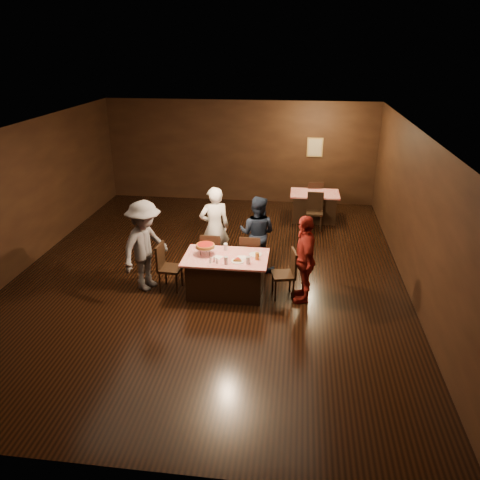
{
  "coord_description": "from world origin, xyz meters",
  "views": [
    {
      "loc": [
        1.73,
        -8.72,
        4.53
      ],
      "look_at": [
        0.69,
        -0.49,
        1.0
      ],
      "focal_mm": 35.0,
      "sensor_mm": 36.0,
      "label": 1
    }
  ],
  "objects_px": {
    "diner_grey_knit": "(145,246)",
    "diner_red_shirt": "(304,259)",
    "chair_end_right": "(283,274)",
    "glass_back": "(226,247)",
    "chair_back_near": "(315,212)",
    "glass_front_right": "(248,260)",
    "chair_far_left": "(213,253)",
    "diner_white_jacket": "(215,227)",
    "plate_empty": "(255,255)",
    "pizza_stand": "(205,246)",
    "chair_end_left": "(170,267)",
    "glass_amber": "(257,256)",
    "chair_far_right": "(251,255)",
    "main_table": "(226,275)",
    "back_table": "(314,206)",
    "glass_front_left": "(226,260)",
    "chair_back_far": "(314,197)",
    "diner_navy_hoodie": "(257,233)"
  },
  "relations": [
    {
      "from": "diner_red_shirt",
      "to": "glass_front_right",
      "type": "height_order",
      "value": "diner_red_shirt"
    },
    {
      "from": "chair_back_near",
      "to": "glass_front_right",
      "type": "xyz_separation_m",
      "value": [
        -1.31,
        -3.86,
        0.37
      ]
    },
    {
      "from": "main_table",
      "to": "chair_back_far",
      "type": "bearing_deg",
      "value": 70.23
    },
    {
      "from": "diner_white_jacket",
      "to": "chair_end_right",
      "type": "bearing_deg",
      "value": 119.52
    },
    {
      "from": "pizza_stand",
      "to": "diner_red_shirt",
      "type": "bearing_deg",
      "value": -3.46
    },
    {
      "from": "main_table",
      "to": "glass_back",
      "type": "relative_size",
      "value": 11.43
    },
    {
      "from": "diner_grey_knit",
      "to": "diner_red_shirt",
      "type": "height_order",
      "value": "diner_grey_knit"
    },
    {
      "from": "chair_end_right",
      "to": "chair_back_far",
      "type": "bearing_deg",
      "value": 160.11
    },
    {
      "from": "diner_grey_knit",
      "to": "pizza_stand",
      "type": "height_order",
      "value": "diner_grey_knit"
    },
    {
      "from": "chair_far_left",
      "to": "diner_red_shirt",
      "type": "bearing_deg",
      "value": 158.22
    },
    {
      "from": "diner_white_jacket",
      "to": "glass_back",
      "type": "xyz_separation_m",
      "value": [
        0.37,
        -0.87,
        -0.05
      ]
    },
    {
      "from": "diner_grey_knit",
      "to": "chair_back_near",
      "type": "bearing_deg",
      "value": -19.91
    },
    {
      "from": "chair_back_near",
      "to": "diner_white_jacket",
      "type": "relative_size",
      "value": 0.53
    },
    {
      "from": "glass_amber",
      "to": "diner_red_shirt",
      "type": "bearing_deg",
      "value": -0.88
    },
    {
      "from": "chair_back_near",
      "to": "chair_back_far",
      "type": "height_order",
      "value": "same"
    },
    {
      "from": "main_table",
      "to": "pizza_stand",
      "type": "xyz_separation_m",
      "value": [
        -0.4,
        0.05,
        0.57
      ]
    },
    {
      "from": "back_table",
      "to": "glass_front_left",
      "type": "relative_size",
      "value": 9.29
    },
    {
      "from": "chair_end_right",
      "to": "diner_red_shirt",
      "type": "distance_m",
      "value": 0.53
    },
    {
      "from": "chair_back_near",
      "to": "diner_navy_hoodie",
      "type": "xyz_separation_m",
      "value": [
        -1.27,
        -2.48,
        0.34
      ]
    },
    {
      "from": "diner_grey_knit",
      "to": "pizza_stand",
      "type": "bearing_deg",
      "value": -65.04
    },
    {
      "from": "diner_white_jacket",
      "to": "plate_empty",
      "type": "distance_m",
      "value": 1.42
    },
    {
      "from": "diner_grey_knit",
      "to": "pizza_stand",
      "type": "distance_m",
      "value": 1.17
    },
    {
      "from": "chair_far_right",
      "to": "chair_back_far",
      "type": "distance_m",
      "value": 4.38
    },
    {
      "from": "main_table",
      "to": "glass_back",
      "type": "height_order",
      "value": "glass_back"
    },
    {
      "from": "plate_empty",
      "to": "diner_navy_hoodie",
      "type": "bearing_deg",
      "value": 93.27
    },
    {
      "from": "chair_back_near",
      "to": "chair_far_right",
      "type": "bearing_deg",
      "value": -113.86
    },
    {
      "from": "chair_far_right",
      "to": "chair_end_right",
      "type": "bearing_deg",
      "value": 134.15
    },
    {
      "from": "chair_back_near",
      "to": "glass_front_right",
      "type": "distance_m",
      "value": 4.09
    },
    {
      "from": "chair_end_right",
      "to": "diner_navy_hoodie",
      "type": "height_order",
      "value": "diner_navy_hoodie"
    },
    {
      "from": "chair_far_right",
      "to": "diner_grey_knit",
      "type": "relative_size",
      "value": 0.52
    },
    {
      "from": "chair_far_left",
      "to": "diner_white_jacket",
      "type": "relative_size",
      "value": 0.53
    },
    {
      "from": "chair_end_right",
      "to": "chair_back_near",
      "type": "distance_m",
      "value": 3.67
    },
    {
      "from": "chair_back_near",
      "to": "glass_front_right",
      "type": "height_order",
      "value": "chair_back_near"
    },
    {
      "from": "chair_end_left",
      "to": "glass_amber",
      "type": "distance_m",
      "value": 1.74
    },
    {
      "from": "plate_empty",
      "to": "glass_amber",
      "type": "height_order",
      "value": "glass_amber"
    },
    {
      "from": "back_table",
      "to": "chair_back_near",
      "type": "xyz_separation_m",
      "value": [
        0.0,
        -0.7,
        0.09
      ]
    },
    {
      "from": "chair_end_left",
      "to": "pizza_stand",
      "type": "xyz_separation_m",
      "value": [
        0.7,
        0.05,
        0.48
      ]
    },
    {
      "from": "glass_back",
      "to": "chair_back_far",
      "type": "bearing_deg",
      "value": 68.51
    },
    {
      "from": "glass_front_left",
      "to": "chair_far_right",
      "type": "bearing_deg",
      "value": 71.57
    },
    {
      "from": "diner_white_jacket",
      "to": "plate_empty",
      "type": "bearing_deg",
      "value": 110.69
    },
    {
      "from": "chair_far_left",
      "to": "chair_end_right",
      "type": "xyz_separation_m",
      "value": [
        1.5,
        -0.75,
        0.0
      ]
    },
    {
      "from": "chair_end_left",
      "to": "diner_grey_knit",
      "type": "distance_m",
      "value": 0.64
    },
    {
      "from": "plate_empty",
      "to": "glass_back",
      "type": "distance_m",
      "value": 0.62
    },
    {
      "from": "chair_end_left",
      "to": "chair_back_far",
      "type": "height_order",
      "value": "same"
    },
    {
      "from": "chair_far_right",
      "to": "pizza_stand",
      "type": "xyz_separation_m",
      "value": [
        -0.8,
        -0.7,
        0.48
      ]
    },
    {
      "from": "back_table",
      "to": "chair_back_far",
      "type": "height_order",
      "value": "chair_back_far"
    },
    {
      "from": "glass_back",
      "to": "chair_back_near",
      "type": "bearing_deg",
      "value": 61.26
    },
    {
      "from": "chair_back_near",
      "to": "diner_grey_knit",
      "type": "distance_m",
      "value": 4.93
    },
    {
      "from": "back_table",
      "to": "diner_grey_knit",
      "type": "height_order",
      "value": "diner_grey_knit"
    },
    {
      "from": "chair_end_right",
      "to": "glass_back",
      "type": "distance_m",
      "value": 1.24
    }
  ]
}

